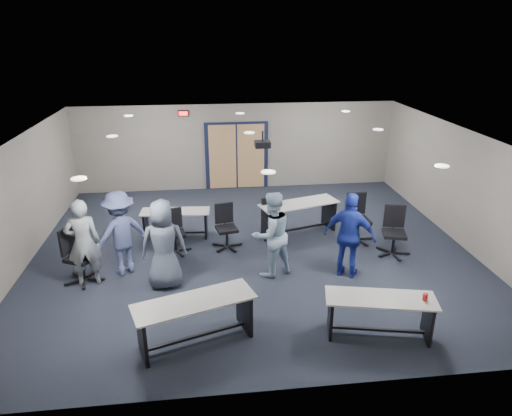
{
  "coord_description": "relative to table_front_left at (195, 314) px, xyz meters",
  "views": [
    {
      "loc": [
        -1.04,
        -9.57,
        4.87
      ],
      "look_at": [
        0.06,
        -0.3,
        1.16
      ],
      "focal_mm": 32.0,
      "sensor_mm": 36.0,
      "label": 1
    }
  ],
  "objects": [
    {
      "name": "floor",
      "position": [
        1.29,
        3.27,
        -0.54
      ],
      "size": [
        10.0,
        10.0,
        0.0
      ],
      "primitive_type": "plane",
      "color": "black",
      "rests_on": "ground"
    },
    {
      "name": "back_wall",
      "position": [
        1.29,
        7.77,
        0.81
      ],
      "size": [
        10.0,
        0.04,
        2.7
      ],
      "primitive_type": "cube",
      "color": "gray",
      "rests_on": "floor"
    },
    {
      "name": "front_wall",
      "position": [
        1.29,
        -1.23,
        0.81
      ],
      "size": [
        10.0,
        0.04,
        2.7
      ],
      "primitive_type": "cube",
      "color": "gray",
      "rests_on": "floor"
    },
    {
      "name": "left_wall",
      "position": [
        -3.71,
        3.27,
        0.81
      ],
      "size": [
        0.04,
        9.0,
        2.7
      ],
      "primitive_type": "cube",
      "color": "gray",
      "rests_on": "floor"
    },
    {
      "name": "right_wall",
      "position": [
        6.29,
        3.27,
        0.81
      ],
      "size": [
        0.04,
        9.0,
        2.7
      ],
      "primitive_type": "cube",
      "color": "gray",
      "rests_on": "floor"
    },
    {
      "name": "ceiling",
      "position": [
        1.29,
        3.27,
        2.16
      ],
      "size": [
        10.0,
        9.0,
        0.04
      ],
      "primitive_type": "cube",
      "color": "silver",
      "rests_on": "back_wall"
    },
    {
      "name": "double_door",
      "position": [
        1.29,
        7.73,
        0.51
      ],
      "size": [
        2.0,
        0.07,
        2.2
      ],
      "color": "black",
      "rests_on": "back_wall"
    },
    {
      "name": "exit_sign",
      "position": [
        -0.31,
        7.71,
        1.91
      ],
      "size": [
        0.32,
        0.07,
        0.18
      ],
      "color": "black",
      "rests_on": "back_wall"
    },
    {
      "name": "ceiling_projector",
      "position": [
        1.59,
        3.76,
        1.86
      ],
      "size": [
        0.35,
        0.32,
        0.37
      ],
      "color": "black",
      "rests_on": "ceiling"
    },
    {
      "name": "ceiling_can_lights",
      "position": [
        1.29,
        3.52,
        2.13
      ],
      "size": [
        6.24,
        5.74,
        0.02
      ],
      "primitive_type": null,
      "color": "white",
      "rests_on": "ceiling"
    },
    {
      "name": "table_front_left",
      "position": [
        0.0,
        0.0,
        0.0
      ],
      "size": [
        2.07,
        1.24,
        0.8
      ],
      "rotation": [
        0.0,
        0.0,
        0.32
      ],
      "color": "#A6A39D",
      "rests_on": "floor"
    },
    {
      "name": "table_front_right",
      "position": [
        3.06,
        -0.17,
        -0.04
      ],
      "size": [
        1.89,
        0.97,
        0.85
      ],
      "rotation": [
        0.0,
        0.0,
        -0.22
      ],
      "color": "#A6A39D",
      "rests_on": "floor"
    },
    {
      "name": "table_back_left",
      "position": [
        -0.51,
        4.22,
        -0.08
      ],
      "size": [
        1.7,
        0.66,
        0.93
      ],
      "rotation": [
        0.0,
        0.0,
        -0.07
      ],
      "color": "#A6A39D",
      "rests_on": "floor"
    },
    {
      "name": "table_back_right",
      "position": [
        2.56,
        4.07,
        0.01
      ],
      "size": [
        2.1,
        1.21,
        0.81
      ],
      "rotation": [
        0.0,
        0.0,
        0.29
      ],
      "color": "#A6A39D",
      "rests_on": "floor"
    },
    {
      "name": "chair_back_a",
      "position": [
        -0.48,
        3.33,
        -0.03
      ],
      "size": [
        0.75,
        0.75,
        1.02
      ],
      "primitive_type": null,
      "rotation": [
        0.0,
        0.0,
        0.19
      ],
      "color": "black",
      "rests_on": "floor"
    },
    {
      "name": "chair_back_b",
      "position": [
        0.71,
        3.44,
        -0.02
      ],
      "size": [
        0.78,
        0.78,
        1.05
      ],
      "primitive_type": null,
      "rotation": [
        0.0,
        0.0,
        0.21
      ],
      "color": "black",
      "rests_on": "floor"
    },
    {
      "name": "chair_back_c",
      "position": [
        1.86,
        3.89,
        -0.06
      ],
      "size": [
        0.75,
        0.75,
        0.98
      ],
      "primitive_type": null,
      "rotation": [
        0.0,
        0.0,
        0.25
      ],
      "color": "black",
      "rests_on": "floor"
    },
    {
      "name": "chair_back_d",
      "position": [
        3.89,
        3.43,
        0.04
      ],
      "size": [
        0.76,
        0.76,
        1.17
      ],
      "primitive_type": null,
      "rotation": [
        0.0,
        0.0,
        0.03
      ],
      "color": "black",
      "rests_on": "floor"
    },
    {
      "name": "chair_loose_left",
      "position": [
        -2.3,
        2.25,
        0.04
      ],
      "size": [
        0.99,
        0.99,
        1.18
      ],
      "primitive_type": null,
      "rotation": [
        0.0,
        0.0,
        1.12
      ],
      "color": "black",
      "rests_on": "floor"
    },
    {
      "name": "chair_loose_right",
      "position": [
        4.47,
        2.63,
        0.02
      ],
      "size": [
        0.86,
        0.86,
        1.13
      ],
      "primitive_type": null,
      "rotation": [
        0.0,
        0.0,
        -0.24
      ],
      "color": "black",
      "rests_on": "floor"
    },
    {
      "name": "person_gray",
      "position": [
        -2.18,
        2.14,
        0.37
      ],
      "size": [
        0.74,
        0.55,
        1.83
      ],
      "primitive_type": "imported",
      "rotation": [
        0.0,
        0.0,
        3.32
      ],
      "color": "gray",
      "rests_on": "floor"
    },
    {
      "name": "person_plaid",
      "position": [
        -0.6,
        1.88,
        0.37
      ],
      "size": [
        0.92,
        0.62,
        1.83
      ],
      "primitive_type": "imported",
      "rotation": [
        0.0,
        0.0,
        3.18
      ],
      "color": "#505B6E",
      "rests_on": "floor"
    },
    {
      "name": "person_lightblue",
      "position": [
        1.57,
        2.1,
        0.37
      ],
      "size": [
        1.1,
        1.0,
        1.83
      ],
      "primitive_type": "imported",
      "rotation": [
        0.0,
        0.0,
        3.58
      ],
      "color": "#A2BFD7",
      "rests_on": "floor"
    },
    {
      "name": "person_navy",
      "position": [
        3.15,
        1.85,
        0.37
      ],
      "size": [
        1.15,
        0.94,
        1.83
      ],
      "primitive_type": "imported",
      "rotation": [
        0.0,
        0.0,
        2.59
      ],
      "color": "navy",
      "rests_on": "floor"
    },
    {
      "name": "person_back",
      "position": [
        -1.52,
        2.53,
        0.37
      ],
      "size": [
        1.36,
        1.21,
        1.82
      ],
      "primitive_type": "imported",
      "rotation": [
        0.0,
        0.0,
        3.72
      ],
      "color": "#464F7E",
      "rests_on": "floor"
    }
  ]
}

